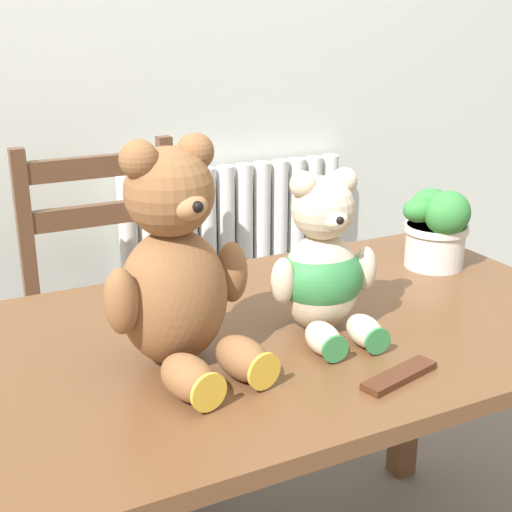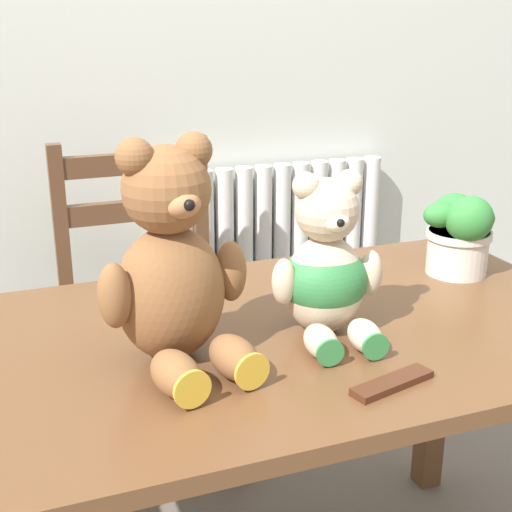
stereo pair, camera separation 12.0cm
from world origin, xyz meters
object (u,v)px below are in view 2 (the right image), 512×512
Objects in this scene: wooden_chair_behind at (147,307)px; chocolate_bar at (392,383)px; potted_plant at (461,231)px; teddy_bear_left at (173,268)px; teddy_bear_right at (326,271)px.

chocolate_bar is (0.17, -1.01, 0.25)m from wooden_chair_behind.
potted_plant is (0.57, -0.63, 0.35)m from wooden_chair_behind.
teddy_bear_left is at bearing -165.60° from potted_plant.
wooden_chair_behind is 0.91m from teddy_bear_left.
teddy_bear_left is 0.39m from chocolate_bar.
teddy_bear_left is (-0.12, -0.81, 0.41)m from wooden_chair_behind.
wooden_chair_behind is 3.08× the size of teddy_bear_right.
teddy_bear_right is 0.24m from chocolate_bar.
teddy_bear_left is at bearing 81.72° from wooden_chair_behind.
wooden_chair_behind is at bearing 99.57° from chocolate_bar.
chocolate_bar is (-0.40, -0.38, -0.09)m from potted_plant.
teddy_bear_left reaches higher than teddy_bear_right.
teddy_bear_left is 0.28m from teddy_bear_right.
potted_plant is (0.68, 0.18, -0.06)m from teddy_bear_left.
wooden_chair_behind reaches higher than potted_plant.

